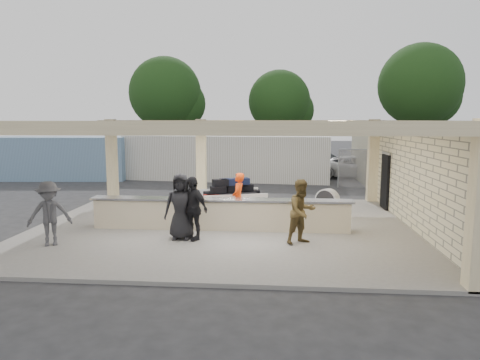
# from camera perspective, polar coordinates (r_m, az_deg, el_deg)

# --- Properties ---
(ground) EXTENTS (120.00, 120.00, 0.00)m
(ground) POSITION_cam_1_polar(r_m,az_deg,el_deg) (14.08, -2.36, -6.44)
(ground) COLOR #27272A
(ground) RESTS_ON ground
(pavilion) EXTENTS (12.01, 10.00, 3.55)m
(pavilion) POSITION_cam_1_polar(r_m,az_deg,el_deg) (14.44, -1.23, -0.62)
(pavilion) COLOR slate
(pavilion) RESTS_ON ground
(baggage_counter) EXTENTS (8.20, 0.58, 0.98)m
(baggage_counter) POSITION_cam_1_polar(r_m,az_deg,el_deg) (13.46, -2.64, -4.56)
(baggage_counter) COLOR beige
(baggage_counter) RESTS_ON pavilion
(luggage_cart) EXTENTS (2.58, 2.00, 1.32)m
(luggage_cart) POSITION_cam_1_polar(r_m,az_deg,el_deg) (15.46, -1.18, -1.95)
(luggage_cart) COLOR silver
(luggage_cart) RESTS_ON pavilion
(drum_fan) EXTENTS (0.87, 0.78, 0.98)m
(drum_fan) POSITION_cam_1_polar(r_m,az_deg,el_deg) (15.64, 11.58, -2.80)
(drum_fan) COLOR silver
(drum_fan) RESTS_ON pavilion
(baggage_handler) EXTENTS (0.43, 0.66, 1.70)m
(baggage_handler) POSITION_cam_1_polar(r_m,az_deg,el_deg) (14.12, -0.23, -2.46)
(baggage_handler) COLOR #E23C0B
(baggage_handler) RESTS_ON pavilion
(passenger_a) EXTENTS (0.94, 0.81, 1.81)m
(passenger_a) POSITION_cam_1_polar(r_m,az_deg,el_deg) (11.97, 8.26, -4.19)
(passenger_a) COLOR brown
(passenger_a) RESTS_ON pavilion
(passenger_b) EXTENTS (1.11, 0.92, 1.83)m
(passenger_b) POSITION_cam_1_polar(r_m,az_deg,el_deg) (12.31, -6.34, -3.75)
(passenger_b) COLOR black
(passenger_b) RESTS_ON pavilion
(passenger_c) EXTENTS (1.21, 0.85, 1.77)m
(passenger_c) POSITION_cam_1_polar(r_m,az_deg,el_deg) (12.78, -24.08, -4.11)
(passenger_c) COLOR #434348
(passenger_c) RESTS_ON pavilion
(passenger_d) EXTENTS (0.95, 0.43, 1.91)m
(passenger_d) POSITION_cam_1_polar(r_m,az_deg,el_deg) (12.41, -7.90, -3.51)
(passenger_d) COLOR black
(passenger_d) RESTS_ON pavilion
(car_white_a) EXTENTS (4.99, 3.02, 1.33)m
(car_white_a) POSITION_cam_1_polar(r_m,az_deg,el_deg) (26.99, 15.26, 1.68)
(car_white_a) COLOR white
(car_white_a) RESTS_ON ground
(car_white_b) EXTENTS (4.61, 2.18, 1.40)m
(car_white_b) POSITION_cam_1_polar(r_m,az_deg,el_deg) (29.97, 27.15, 1.75)
(car_white_b) COLOR white
(car_white_b) RESTS_ON ground
(car_dark) EXTENTS (4.79, 3.50, 1.52)m
(car_dark) POSITION_cam_1_polar(r_m,az_deg,el_deg) (28.22, 10.55, 2.28)
(car_dark) COLOR black
(car_dark) RESTS_ON ground
(container_white) EXTENTS (12.18, 3.55, 2.60)m
(container_white) POSITION_cam_1_polar(r_m,az_deg,el_deg) (25.17, -1.90, 2.97)
(container_white) COLOR silver
(container_white) RESTS_ON ground
(container_blue) EXTENTS (9.84, 3.13, 2.52)m
(container_blue) POSITION_cam_1_polar(r_m,az_deg,el_deg) (27.92, -24.51, 2.67)
(container_blue) COLOR #7094B4
(container_blue) RESTS_ON ground
(fence) EXTENTS (12.06, 0.06, 2.03)m
(fence) POSITION_cam_1_polar(r_m,az_deg,el_deg) (24.50, 27.03, 1.38)
(fence) COLOR gray
(fence) RESTS_ON ground
(tree_left) EXTENTS (6.60, 6.30, 9.00)m
(tree_left) POSITION_cam_1_polar(r_m,az_deg,el_deg) (38.90, -9.40, 10.98)
(tree_left) COLOR #382619
(tree_left) RESTS_ON ground
(tree_mid) EXTENTS (6.00, 5.60, 8.00)m
(tree_mid) POSITION_cam_1_polar(r_m,az_deg,el_deg) (39.72, 5.72, 10.08)
(tree_mid) COLOR #382619
(tree_mid) RESTS_ON ground
(tree_right) EXTENTS (7.20, 7.00, 10.00)m
(tree_right) POSITION_cam_1_polar(r_m,az_deg,el_deg) (40.78, 23.22, 11.19)
(tree_right) COLOR #382619
(tree_right) RESTS_ON ground
(adjacent_building) EXTENTS (6.00, 8.00, 3.20)m
(adjacent_building) POSITION_cam_1_polar(r_m,az_deg,el_deg) (24.86, 23.04, 2.97)
(adjacent_building) COLOR #B7B091
(adjacent_building) RESTS_ON ground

